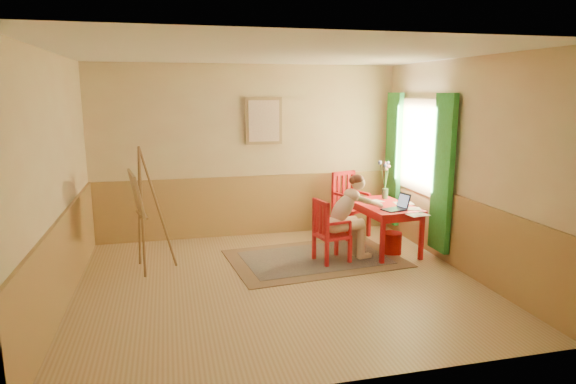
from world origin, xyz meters
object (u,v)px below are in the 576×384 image
object	(u,v)px
chair_back	(349,204)
laptop	(397,207)
chair_left	(329,231)
table	(383,210)
easel	(139,198)
figure	(348,214)

from	to	relation	value
chair_back	laptop	xyz separation A→B (m)	(0.22, -1.32, 0.24)
chair_left	table	bearing A→B (deg)	18.56
laptop	easel	bearing A→B (deg)	174.29
chair_back	figure	world-z (taller)	figure
chair_left	figure	distance (m)	0.36
figure	chair_left	bearing A→B (deg)	-171.42
laptop	chair_left	bearing A→B (deg)	176.82
table	laptop	xyz separation A→B (m)	(0.03, -0.38, 0.14)
table	laptop	bearing A→B (deg)	-85.22
figure	easel	world-z (taller)	easel
table	chair_left	world-z (taller)	chair_left
easel	figure	bearing A→B (deg)	-5.17
laptop	easel	size ratio (longest dim) A/B	0.25
figure	laptop	size ratio (longest dim) A/B	2.94
chair_left	chair_back	size ratio (longest dim) A/B	0.86
figure	easel	bearing A→B (deg)	174.83
chair_back	easel	bearing A→B (deg)	-163.70
laptop	table	bearing A→B (deg)	94.78
easel	chair_back	bearing A→B (deg)	16.30
figure	laptop	bearing A→B (deg)	-7.85
table	easel	distance (m)	3.51
figure	laptop	distance (m)	0.72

